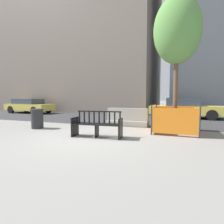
# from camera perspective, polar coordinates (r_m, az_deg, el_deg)

# --- Properties ---
(ground_plane) EXTENTS (200.00, 200.00, 0.00)m
(ground_plane) POSITION_cam_1_polar(r_m,az_deg,el_deg) (5.91, -8.43, -8.45)
(ground_plane) COLOR gray
(street_asphalt) EXTENTS (120.00, 12.00, 0.01)m
(street_asphalt) POSITION_cam_1_polar(r_m,az_deg,el_deg) (14.10, 8.63, -0.95)
(street_asphalt) COLOR #333335
(street_asphalt) RESTS_ON ground
(street_bench) EXTENTS (1.73, 0.67, 0.88)m
(street_bench) POSITION_cam_1_polar(r_m,az_deg,el_deg) (5.97, -4.87, -4.41)
(street_bench) COLOR black
(street_bench) RESTS_ON ground
(jersey_barrier_centre) EXTENTS (2.02, 0.73, 0.84)m
(jersey_barrier_centre) POSITION_cam_1_polar(r_m,az_deg,el_deg) (8.56, 5.08, -2.11)
(jersey_barrier_centre) COLOR gray
(jersey_barrier_centre) RESTS_ON ground
(street_tree) EXTENTS (1.73, 1.73, 5.08)m
(street_tree) POSITION_cam_1_polar(r_m,az_deg,el_deg) (7.55, 20.49, 23.53)
(street_tree) COLOR brown
(street_tree) RESTS_ON ground
(construction_fence) EXTENTS (1.61, 1.61, 1.07)m
(construction_fence) POSITION_cam_1_polar(r_m,az_deg,el_deg) (7.16, 19.78, -2.08)
(construction_fence) COLOR #2D2D33
(construction_fence) RESTS_ON ground
(car_taxi_near) EXTENTS (4.72, 2.12, 1.36)m
(car_taxi_near) POSITION_cam_1_polar(r_m,az_deg,el_deg) (12.77, 22.71, 1.20)
(car_taxi_near) COLOR #DBC64C
(car_taxi_near) RESTS_ON ground
(car_sedan_mid) EXTENTS (4.62, 2.03, 1.28)m
(car_sedan_mid) POSITION_cam_1_polar(r_m,az_deg,el_deg) (17.44, -25.40, 1.87)
(car_sedan_mid) COLOR #DBC64C
(car_sedan_mid) RESTS_ON ground
(trash_bin) EXTENTS (0.53, 0.53, 0.86)m
(trash_bin) POSITION_cam_1_polar(r_m,az_deg,el_deg) (8.34, -23.22, -1.98)
(trash_bin) COLOR #232326
(trash_bin) RESTS_ON ground
(building_far_left) EXTENTS (11.52, 12.58, 31.74)m
(building_far_left) POSITION_cam_1_polar(r_m,az_deg,el_deg) (36.85, -29.83, 27.13)
(building_far_left) COLOR gray
(building_far_left) RESTS_ON ground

